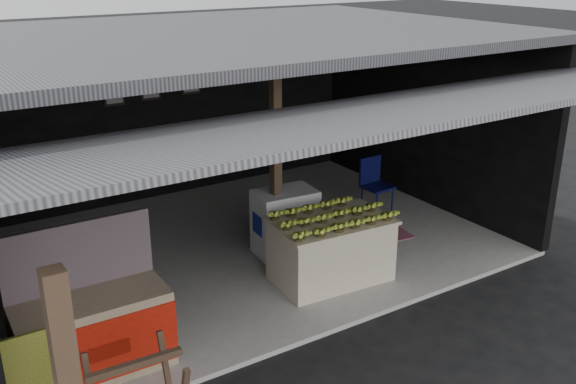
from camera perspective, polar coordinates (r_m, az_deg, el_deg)
ground at (r=7.31m, az=4.94°, el=-12.11°), size 80.00×80.00×0.00m
concrete_slab at (r=9.15m, az=-4.63°, el=-4.83°), size 7.00×5.00×0.06m
shophouse at (r=8.75m, az=-6.00°, el=8.30°), size 7.40×7.29×3.02m
banana_table at (r=8.03m, az=3.83°, el=-5.13°), size 1.52×1.01×0.80m
banana_pile at (r=7.84m, az=3.91°, el=-1.97°), size 1.40×0.90×0.16m
white_crate at (r=8.69m, az=-0.25°, el=-2.70°), size 0.86×0.62×0.90m
neighbor_stall at (r=6.60m, az=-16.92°, el=-11.71°), size 1.45×0.67×1.49m
green_signboard at (r=6.19m, az=-21.59°, el=-15.04°), size 0.56×0.11×0.84m
water_barrel at (r=8.78m, az=6.37°, el=-3.93°), size 0.35×0.35×0.52m
plastic_chair at (r=10.15m, az=7.65°, el=1.03°), size 0.44×0.44×0.89m
magenta_rug at (r=9.48m, az=5.82°, el=-3.69°), size 1.62×1.19×0.01m
picture_frames at (r=10.58m, az=-11.98°, el=9.15°), size 1.62×0.04×0.46m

